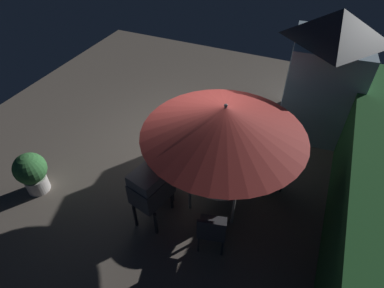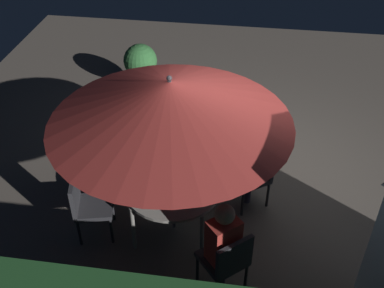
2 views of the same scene
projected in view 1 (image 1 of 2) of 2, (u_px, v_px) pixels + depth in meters
The scene contains 13 objects.
ground_plane at pixel (185, 150), 7.37m from camera, with size 11.00×11.00×0.00m, color #6B6056.
hedge_backdrop at pixel (358, 170), 5.79m from camera, with size 5.77×0.62×1.59m.
garden_shed at pixel (325, 73), 7.12m from camera, with size 2.00×1.83×2.89m.
patio_table at pixel (220, 176), 5.85m from camera, with size 1.21×1.21×0.73m.
patio_umbrella at pixel (225, 121), 5.01m from camera, with size 2.76×2.76×2.26m.
bbq_grill at pixel (151, 186), 5.42m from camera, with size 0.80×0.65×1.20m.
chair_near_shed at pixel (275, 168), 6.20m from camera, with size 0.65×0.65×0.90m.
chair_far_side at pixel (206, 140), 6.83m from camera, with size 0.64×0.64×0.90m.
chair_toward_hedge at pixel (160, 174), 6.09m from camera, with size 0.56×0.56×0.90m.
chair_toward_house at pixel (212, 230), 5.15m from camera, with size 0.56×0.56×0.90m.
potted_plant_by_shed at pixel (31, 172), 6.14m from camera, with size 0.62×0.62×0.91m.
person_in_red at pixel (273, 159), 6.01m from camera, with size 0.41×0.40×1.26m.
person_in_blue at pixel (207, 133), 6.59m from camera, with size 0.39×0.42×1.26m.
Camera 1 is at (4.92, 2.33, 4.97)m, focal length 29.50 mm.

